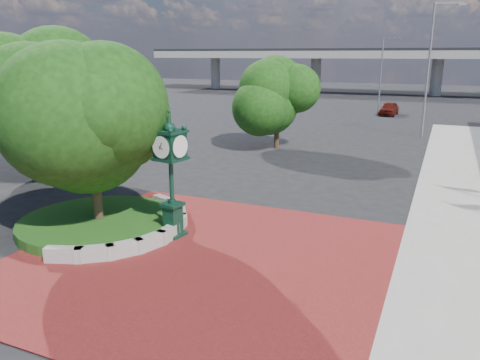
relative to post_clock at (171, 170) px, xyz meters
name	(u,v)px	position (x,y,z in m)	size (l,w,h in m)	color
ground	(213,248)	(1.87, -0.41, -2.55)	(200.00, 200.00, 0.00)	black
plaza	(200,259)	(1.87, -1.41, -2.53)	(12.00, 12.00, 0.04)	maroon
planter_wall	(148,230)	(-0.83, -0.41, -2.28)	(2.96, 6.77, 0.54)	#9E9B93
grass_bed	(99,223)	(-3.13, -0.41, -2.35)	(6.10, 6.10, 0.40)	#144714
overpass	(405,54)	(1.66, 69.59, 3.99)	(90.00, 12.00, 7.50)	#9E9B93
tree_planter	(92,134)	(-3.13, -0.41, 1.18)	(5.20, 5.20, 6.33)	#38281C
tree_northwest	(36,102)	(-11.13, 4.59, 1.58)	(5.60, 5.60, 6.93)	#38281C
tree_street	(277,103)	(-2.13, 17.59, 0.69)	(4.40, 4.40, 5.45)	#38281C
post_clock	(171,170)	(0.00, 0.00, 0.00)	(1.09, 1.09, 4.64)	black
parked_car	(389,109)	(3.02, 40.66, -1.83)	(1.69, 4.21, 1.43)	#53130B
street_lamp_near	(432,61)	(7.47, 26.64, 3.55)	(2.26, 0.95, 10.40)	slate
street_lamp_far	(383,70)	(2.13, 39.92, 2.34)	(1.87, 0.29, 8.33)	slate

